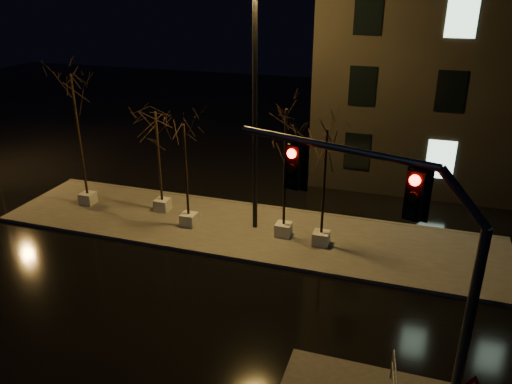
% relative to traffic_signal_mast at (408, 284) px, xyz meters
% --- Properties ---
extents(ground, '(90.00, 90.00, 0.00)m').
position_rel_traffic_signal_mast_xyz_m(ground, '(-6.82, 4.02, -4.84)').
color(ground, black).
rests_on(ground, ground).
extents(median, '(22.00, 5.00, 0.15)m').
position_rel_traffic_signal_mast_xyz_m(median, '(-6.82, 10.02, -4.77)').
color(median, '#4F4B46').
rests_on(median, ground).
extents(tree_0, '(1.80, 1.80, 6.41)m').
position_rel_traffic_signal_mast_xyz_m(tree_0, '(-14.90, 10.12, 0.17)').
color(tree_0, silver).
rests_on(tree_0, median).
extents(tree_1, '(1.80, 1.80, 4.86)m').
position_rel_traffic_signal_mast_xyz_m(tree_1, '(-11.08, 10.55, -1.00)').
color(tree_1, silver).
rests_on(tree_1, median).
extents(tree_2, '(1.80, 1.80, 4.71)m').
position_rel_traffic_signal_mast_xyz_m(tree_2, '(-9.22, 9.49, -1.12)').
color(tree_2, silver).
rests_on(tree_2, median).
extents(tree_3, '(1.80, 1.80, 5.61)m').
position_rel_traffic_signal_mast_xyz_m(tree_3, '(-4.98, 9.85, -0.44)').
color(tree_3, silver).
rests_on(tree_3, median).
extents(tree_4, '(1.80, 1.80, 4.98)m').
position_rel_traffic_signal_mast_xyz_m(tree_4, '(-3.32, 9.57, -0.91)').
color(tree_4, silver).
rests_on(tree_4, median).
extents(traffic_signal_mast, '(5.58, 1.91, 7.14)m').
position_rel_traffic_signal_mast_xyz_m(traffic_signal_mast, '(0.00, 0.00, 0.00)').
color(traffic_signal_mast, '#525459').
rests_on(traffic_signal_mast, sidewalk_corner).
extents(streetlight_main, '(2.55, 0.87, 10.25)m').
position_rel_traffic_signal_mast_xyz_m(streetlight_main, '(-6.39, 10.25, 1.22)').
color(streetlight_main, black).
rests_on(streetlight_main, median).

